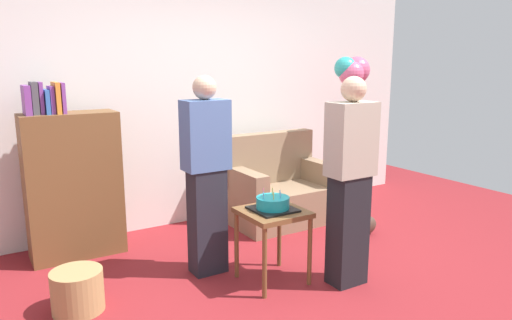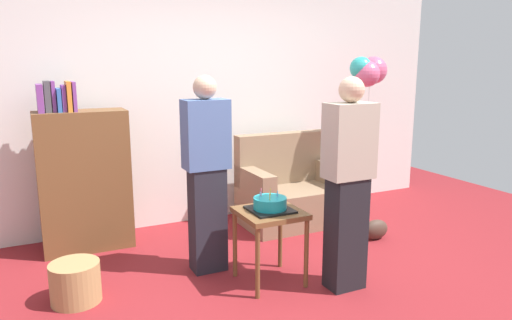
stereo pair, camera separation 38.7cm
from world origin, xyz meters
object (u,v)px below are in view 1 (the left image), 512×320
(bookshelf, at_px, (73,183))
(birthday_cake, at_px, (273,204))
(couch, at_px, (279,191))
(handbag, at_px, (365,226))
(person_holding_cake, at_px, (350,182))
(wicker_basket, at_px, (77,291))
(balloon_bunch, at_px, (352,71))
(side_table, at_px, (273,221))
(person_blowing_candles, at_px, (206,175))

(bookshelf, distance_m, birthday_cake, 1.84)
(couch, bearing_deg, handbag, -59.37)
(couch, relative_size, person_holding_cake, 0.67)
(couch, bearing_deg, birthday_cake, -126.54)
(person_holding_cake, bearing_deg, birthday_cake, -16.79)
(wicker_basket, relative_size, handbag, 1.29)
(bookshelf, xyz_separation_m, handbag, (2.59, -1.02, -0.58))
(couch, xyz_separation_m, balloon_bunch, (0.83, -0.19, 1.29))
(side_table, xyz_separation_m, birthday_cake, (-0.00, 0.00, 0.14))
(birthday_cake, distance_m, handbag, 1.52)
(wicker_basket, bearing_deg, couch, 20.42)
(birthday_cake, distance_m, balloon_bunch, 2.21)
(side_table, height_order, person_blowing_candles, person_blowing_candles)
(bookshelf, bearing_deg, person_holding_cake, -45.24)
(side_table, bearing_deg, birthday_cake, 169.94)
(bookshelf, distance_m, person_blowing_candles, 1.29)
(person_holding_cake, bearing_deg, person_blowing_candles, -24.11)
(person_blowing_candles, relative_size, wicker_basket, 4.53)
(couch, height_order, side_table, couch)
(couch, distance_m, person_holding_cake, 1.65)
(birthday_cake, distance_m, person_holding_cake, 0.62)
(couch, relative_size, birthday_cake, 3.44)
(person_blowing_candles, xyz_separation_m, wicker_basket, (-1.07, -0.10, -0.68))
(birthday_cake, bearing_deg, balloon_bunch, 30.45)
(bookshelf, bearing_deg, balloon_bunch, -7.29)
(balloon_bunch, bearing_deg, birthday_cake, -149.55)
(person_holding_cake, height_order, handbag, person_holding_cake)
(person_blowing_candles, bearing_deg, bookshelf, 130.77)
(couch, height_order, balloon_bunch, balloon_bunch)
(side_table, distance_m, wicker_basket, 1.51)
(person_blowing_candles, bearing_deg, handbag, -3.60)
(wicker_basket, relative_size, balloon_bunch, 0.20)
(bookshelf, bearing_deg, couch, -5.14)
(couch, relative_size, wicker_basket, 3.06)
(side_table, height_order, wicker_basket, side_table)
(person_holding_cake, bearing_deg, side_table, -16.79)
(bookshelf, distance_m, handbag, 2.84)
(wicker_basket, distance_m, balloon_bunch, 3.54)
(bookshelf, distance_m, wicker_basket, 1.20)
(handbag, bearing_deg, person_holding_cake, -141.82)
(person_blowing_candles, distance_m, person_holding_cake, 1.14)
(handbag, bearing_deg, couch, 120.63)
(side_table, bearing_deg, balloon_bunch, 30.45)
(person_blowing_candles, xyz_separation_m, balloon_bunch, (2.07, 0.57, 0.80))
(person_blowing_candles, bearing_deg, balloon_bunch, 14.15)
(bookshelf, xyz_separation_m, side_table, (1.22, -1.38, -0.18))
(person_blowing_candles, bearing_deg, person_holding_cake, -43.66)
(couch, relative_size, balloon_bunch, 0.62)
(person_holding_cake, distance_m, balloon_bunch, 1.99)
(person_holding_cake, height_order, balloon_bunch, balloon_bunch)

